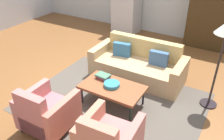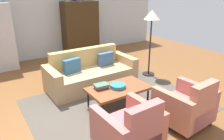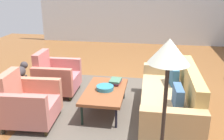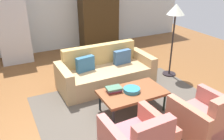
# 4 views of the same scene
# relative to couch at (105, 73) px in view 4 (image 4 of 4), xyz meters

# --- Properties ---
(ground_plane) EXTENTS (11.59, 11.59, 0.00)m
(ground_plane) POSITION_rel_couch_xyz_m (-0.54, -0.89, -0.29)
(ground_plane) COLOR brown
(wall_back) EXTENTS (9.66, 0.12, 2.80)m
(wall_back) POSITION_rel_couch_xyz_m (-0.54, 2.90, 1.11)
(wall_back) COLOR silver
(wall_back) RESTS_ON ground
(area_rug) EXTENTS (3.40, 2.60, 0.01)m
(area_rug) POSITION_rel_couch_xyz_m (0.00, -1.14, -0.28)
(area_rug) COLOR #524A41
(area_rug) RESTS_ON ground
(couch) EXTENTS (2.11, 0.92, 0.86)m
(couch) POSITION_rel_couch_xyz_m (0.00, 0.00, 0.00)
(couch) COLOR tan
(couch) RESTS_ON ground
(coffee_table) EXTENTS (1.20, 0.70, 0.41)m
(coffee_table) POSITION_rel_couch_xyz_m (0.00, -1.19, 0.08)
(coffee_table) COLOR black
(coffee_table) RESTS_ON ground
(armchair_right) EXTENTS (0.85, 0.85, 0.88)m
(armchair_right) POSITION_rel_couch_xyz_m (0.60, -2.35, 0.06)
(armchair_right) COLOR #332910
(armchair_right) RESTS_ON ground
(fruit_bowl) EXTENTS (0.30, 0.30, 0.07)m
(fruit_bowl) POSITION_rel_couch_xyz_m (-0.02, -1.19, 0.15)
(fruit_bowl) COLOR teal
(fruit_bowl) RESTS_ON coffee_table
(book_stack) EXTENTS (0.29, 0.22, 0.09)m
(book_stack) POSITION_rel_couch_xyz_m (-0.30, -1.04, 0.17)
(book_stack) COLOR maroon
(book_stack) RESTS_ON coffee_table
(cabinet) EXTENTS (1.20, 0.51, 1.80)m
(cabinet) POSITION_rel_couch_xyz_m (0.99, 2.55, 0.61)
(cabinet) COLOR #392813
(cabinet) RESTS_ON ground
(refrigerator) EXTENTS (0.80, 0.73, 1.85)m
(refrigerator) POSITION_rel_couch_xyz_m (-1.61, 2.45, 0.64)
(refrigerator) COLOR #B7BABF
(refrigerator) RESTS_ON ground
(floor_lamp) EXTENTS (0.40, 0.40, 1.72)m
(floor_lamp) POSITION_rel_couch_xyz_m (1.64, -0.25, 1.16)
(floor_lamp) COLOR black
(floor_lamp) RESTS_ON ground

